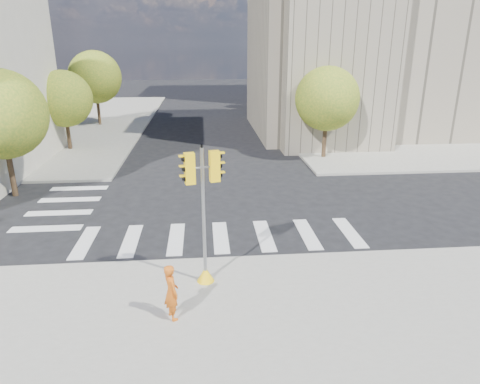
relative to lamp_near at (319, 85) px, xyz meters
name	(u,v)px	position (x,y,z in m)	size (l,w,h in m)	color
ground	(221,218)	(-8.00, -14.00, -4.58)	(160.00, 160.00, 0.00)	black
sidewalk_far_right	(397,117)	(12.00, 12.00, -4.50)	(28.00, 40.00, 0.15)	gray
sidewalk_far_left	(6,123)	(-28.00, 12.00, -4.50)	(28.00, 40.00, 0.15)	gray
civic_building	(393,46)	(7.59, 5.12, 2.68)	(26.00, 16.00, 19.39)	gray
tree_lw_near	(1,115)	(-18.50, -10.00, -0.38)	(4.40, 4.40, 6.41)	#382616
tree_lw_mid	(64,99)	(-18.50, 0.00, -0.82)	(4.00, 4.00, 5.77)	#382616
tree_lw_far	(95,77)	(-18.50, 10.00, -0.04)	(4.80, 4.80, 6.95)	#382616
tree_re_near	(327,99)	(-0.50, -4.00, -0.53)	(4.20, 4.20, 6.16)	#382616
tree_re_mid	(291,80)	(-0.50, 8.00, -0.23)	(4.60, 4.60, 6.66)	#382616
tree_re_far	(270,76)	(-0.50, 20.00, -0.71)	(4.00, 4.00, 5.88)	#382616
lamp_near	(319,85)	(0.00, 0.00, 0.00)	(0.35, 0.18, 8.11)	black
lamp_far	(284,73)	(0.00, 14.00, 0.00)	(0.35, 0.18, 8.11)	black
traffic_signal	(204,227)	(-8.75, -19.60, -2.50)	(1.08, 0.56, 4.56)	yellow
photographer	(171,292)	(-9.70, -21.50, -3.60)	(0.61, 0.40, 1.66)	#CA5813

